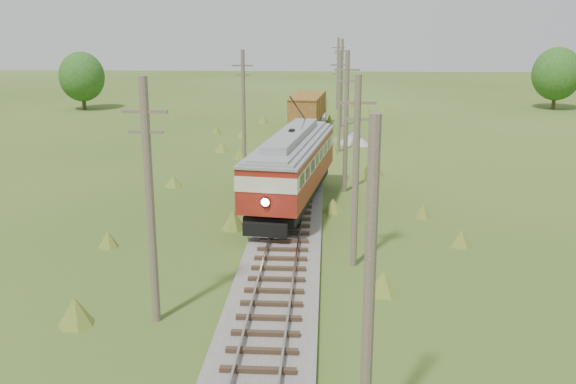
{
  "coord_description": "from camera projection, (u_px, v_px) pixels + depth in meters",
  "views": [
    {
      "loc": [
        2.02,
        -9.44,
        10.85
      ],
      "look_at": [
        0.0,
        23.23,
        1.99
      ],
      "focal_mm": 40.0,
      "sensor_mm": 36.0,
      "label": 1
    }
  ],
  "objects": [
    {
      "name": "gravel_pile",
      "position": [
        355.0,
        138.0,
        57.47
      ],
      "size": [
        2.9,
        3.08,
        1.06
      ],
      "color": "gray",
      "rests_on": "ground"
    },
    {
      "name": "railbed_main",
      "position": [
        298.0,
        177.0,
        44.76
      ],
      "size": [
        3.6,
        96.0,
        0.57
      ],
      "color": "#605B54",
      "rests_on": "ground"
    },
    {
      "name": "utility_pole_l_a",
      "position": [
        150.0,
        201.0,
        22.65
      ],
      "size": [
        1.6,
        0.3,
        9.0
      ],
      "color": "brown",
      "rests_on": "ground"
    },
    {
      "name": "streetcar",
      "position": [
        292.0,
        163.0,
        37.03
      ],
      "size": [
        4.92,
        13.64,
        6.18
      ],
      "rotation": [
        0.0,
        0.0,
        -0.14
      ],
      "color": "black",
      "rests_on": "ground"
    },
    {
      "name": "utility_pole_r_1",
      "position": [
        369.0,
        294.0,
        15.53
      ],
      "size": [
        0.3,
        0.3,
        8.8
      ],
      "color": "brown",
      "rests_on": "ground"
    },
    {
      "name": "utility_pole_r_4",
      "position": [
        340.0,
        100.0,
        53.13
      ],
      "size": [
        1.6,
        0.3,
        8.4
      ],
      "color": "brown",
      "rests_on": "ground"
    },
    {
      "name": "utility_pole_r_2",
      "position": [
        356.0,
        171.0,
        28.04
      ],
      "size": [
        1.6,
        0.3,
        8.6
      ],
      "color": "brown",
      "rests_on": "ground"
    },
    {
      "name": "tree_mid_b",
      "position": [
        557.0,
        74.0,
        78.5
      ],
      "size": [
        5.88,
        5.88,
        7.57
      ],
      "color": "#38281C",
      "rests_on": "ground"
    },
    {
      "name": "utility_pole_l_b",
      "position": [
        244.0,
        105.0,
        49.7
      ],
      "size": [
        1.6,
        0.3,
        8.6
      ],
      "color": "brown",
      "rests_on": "ground"
    },
    {
      "name": "utility_pole_r_3",
      "position": [
        346.0,
        121.0,
        40.52
      ],
      "size": [
        1.6,
        0.3,
        9.0
      ],
      "color": "brown",
      "rests_on": "ground"
    },
    {
      "name": "utility_pole_r_5",
      "position": [
        342.0,
        82.0,
        65.57
      ],
      "size": [
        1.6,
        0.3,
        8.9
      ],
      "color": "brown",
      "rests_on": "ground"
    },
    {
      "name": "gondola",
      "position": [
        308.0,
        108.0,
        64.83
      ],
      "size": [
        3.72,
        9.01,
        2.91
      ],
      "rotation": [
        0.0,
        0.0,
        -0.1
      ],
      "color": "black",
      "rests_on": "ground"
    },
    {
      "name": "utility_pole_r_6",
      "position": [
        338.0,
        73.0,
        78.13
      ],
      "size": [
        1.6,
        0.3,
        8.7
      ],
      "color": "brown",
      "rests_on": "ground"
    },
    {
      "name": "tree_mid_a",
      "position": [
        82.0,
        77.0,
        78.18
      ],
      "size": [
        5.46,
        5.46,
        7.03
      ],
      "color": "#38281C",
      "rests_on": "ground"
    }
  ]
}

